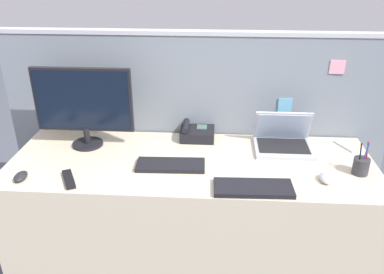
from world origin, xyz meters
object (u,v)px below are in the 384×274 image
Objects in this scene: keyboard_spare at (253,188)px; computer_mouse_right_hand at (326,178)px; desk_phone at (197,133)px; laptop at (283,140)px; cell_phone_silver_slab at (347,146)px; tv_remote at (69,179)px; keyboard_main at (171,165)px; pen_cup at (361,166)px; desktop_monitor at (83,103)px; computer_mouse_left_hand at (21,176)px.

computer_mouse_right_hand is (0.36, 0.10, 0.01)m from keyboard_spare.
desk_phone is at bearing 116.82° from keyboard_spare.
laptop is 0.51m from desk_phone.
cell_phone_silver_slab is 0.91× the size of tv_remote.
keyboard_spare reaches higher than tv_remote.
desk_phone is at bearing 13.91° from tv_remote.
keyboard_spare is 3.78× the size of computer_mouse_right_hand.
keyboard_main is 1.98× the size of pen_cup.
pen_cup is 1.07× the size of tv_remote.
desktop_monitor is 0.62m from keyboard_main.
desktop_monitor is 1.36m from computer_mouse_right_hand.
computer_mouse_left_hand reaches higher than keyboard_main.
desktop_monitor is 1.52m from pen_cup.
desktop_monitor reaches higher than computer_mouse_left_hand.
desktop_monitor is at bearing 164.83° from computer_mouse_right_hand.
tv_remote is (0.25, -0.00, -0.01)m from computer_mouse_left_hand.
cell_phone_silver_slab is at bearing 2.79° from desktop_monitor.
keyboard_main is 3.61× the size of computer_mouse_left_hand.
computer_mouse_left_hand is at bearing 168.30° from cell_phone_silver_slab.
computer_mouse_right_hand is (1.30, -0.32, -0.24)m from desktop_monitor.
cell_phone_silver_slab is at bearing -3.64° from desk_phone.
desktop_monitor is at bearing 171.03° from pen_cup.
desk_phone is at bearing 11.62° from desktop_monitor.
desktop_monitor reaches higher than desk_phone.
keyboard_main is at bearing 179.79° from pen_cup.
keyboard_spare is 2.45× the size of cell_phone_silver_slab.
keyboard_spare is (0.30, -0.56, -0.02)m from desk_phone.
pen_cup is at bearing 2.60° from computer_mouse_left_hand.
keyboard_main is (-0.12, -0.36, -0.02)m from desk_phone.
pen_cup is 1.48m from tv_remote.
desk_phone is (0.63, 0.13, -0.22)m from desktop_monitor.
laptop is 1.20m from tv_remote.
tv_remote is (-1.27, -0.08, -0.01)m from computer_mouse_right_hand.
desktop_monitor reaches higher than pen_cup.
cell_phone_silver_slab is (1.52, 0.07, -0.25)m from desktop_monitor.
desk_phone is 0.63m from keyboard_spare.
keyboard_main is (0.51, -0.23, -0.25)m from desktop_monitor.
pen_cup is (0.36, -0.28, -0.00)m from laptop.
keyboard_main reaches higher than tv_remote.
cell_phone_silver_slab is (0.38, 0.03, -0.04)m from laptop.
desk_phone is 0.53× the size of keyboard_spare.
laptop is 3.24× the size of computer_mouse_left_hand.
computer_mouse_right_hand is at bearing 14.08° from keyboard_spare.
desktop_monitor is 3.61× the size of cell_phone_silver_slab.
computer_mouse_left_hand reaches higher than cell_phone_silver_slab.
keyboard_spare is 0.59m from pen_cup.
laptop is at bearing 15.10° from computer_mouse_left_hand.
pen_cup is (0.86, -0.37, 0.01)m from desk_phone.
computer_mouse_right_hand is (0.16, -0.36, -0.03)m from laptop.
keyboard_main is 1.05m from cell_phone_silver_slab.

